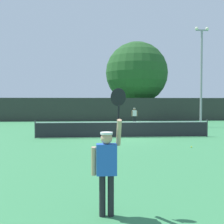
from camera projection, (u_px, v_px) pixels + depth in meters
The scene contains 10 objects.
ground_plane at pixel (123, 137), 16.57m from camera, with size 120.00×120.00×0.00m, color #387F4C.
tennis_net at pixel (123, 129), 16.55m from camera, with size 10.56×0.08×1.07m.
perimeter_fence at pixel (109, 109), 30.70m from camera, with size 37.00×0.12×2.59m, color #2D332D.
player_serving at pixel (107, 161), 5.14m from camera, with size 0.67×0.39×2.43m.
player_receiving at pixel (134, 114), 26.46m from camera, with size 0.57×0.23×1.56m.
tennis_ball at pixel (191, 147), 12.85m from camera, with size 0.07×0.07×0.07m, color #CCE033.
light_pole at pixel (201, 71), 23.06m from camera, with size 1.18×0.28×8.44m.
large_tree at pixel (137, 73), 34.53m from camera, with size 7.79×7.79×9.69m.
parked_car_near at pixel (46, 112), 37.15m from camera, with size 1.92×4.20×1.69m.
parked_car_mid at pixel (178, 112), 37.16m from camera, with size 2.00×4.24×1.69m.
Camera 1 is at (-1.91, -16.40, 2.16)m, focal length 43.84 mm.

